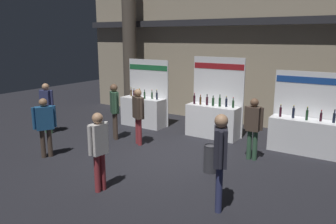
# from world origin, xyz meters

# --- Properties ---
(ground_plane) EXTENTS (26.58, 26.58, 0.00)m
(ground_plane) POSITION_xyz_m (0.00, 0.00, 0.00)
(ground_plane) COLOR black
(hall_colonnade) EXTENTS (13.29, 1.28, 6.66)m
(hall_colonnade) POSITION_xyz_m (0.00, 4.44, 3.29)
(hall_colonnade) COLOR tan
(hall_colonnade) RESTS_ON ground_plane
(exhibitor_booth_0) EXTENTS (1.70, 0.66, 2.37)m
(exhibitor_booth_0) POSITION_xyz_m (-2.42, 2.35, 0.61)
(exhibitor_booth_0) COLOR white
(exhibitor_booth_0) RESTS_ON ground_plane
(exhibitor_booth_1) EXTENTS (1.76, 0.66, 2.54)m
(exhibitor_booth_1) POSITION_xyz_m (0.28, 2.46, 0.63)
(exhibitor_booth_1) COLOR white
(exhibitor_booth_1) RESTS_ON ground_plane
(exhibitor_booth_2) EXTENTS (1.98, 0.66, 2.23)m
(exhibitor_booth_2) POSITION_xyz_m (3.08, 2.47, 0.57)
(exhibitor_booth_2) COLOR white
(exhibitor_booth_2) RESTS_ON ground_plane
(trash_bin) EXTENTS (0.33, 0.33, 0.67)m
(trash_bin) POSITION_xyz_m (1.49, -0.23, 0.34)
(trash_bin) COLOR #38383D
(trash_bin) RESTS_ON ground_plane
(visitor_0) EXTENTS (0.24, 0.51, 1.68)m
(visitor_0) POSITION_xyz_m (-0.00, -2.39, 0.99)
(visitor_0) COLOR maroon
(visitor_0) RESTS_ON ground_plane
(visitor_1) EXTENTS (0.41, 0.54, 1.61)m
(visitor_1) POSITION_xyz_m (-2.64, -1.69, 0.96)
(visitor_1) COLOR #47382D
(visitor_1) RESTS_ON ground_plane
(visitor_2) EXTENTS (0.43, 0.38, 1.75)m
(visitor_2) POSITION_xyz_m (-2.19, 0.54, 1.03)
(visitor_2) COLOR #47382D
(visitor_2) RESTS_ON ground_plane
(visitor_3) EXTENTS (0.50, 0.27, 1.64)m
(visitor_3) POSITION_xyz_m (2.04, 1.12, 0.97)
(visitor_3) COLOR #33563D
(visitor_3) RESTS_ON ground_plane
(visitor_4) EXTENTS (0.39, 0.55, 1.84)m
(visitor_4) POSITION_xyz_m (2.41, -1.78, 1.12)
(visitor_4) COLOR navy
(visitor_4) RESTS_ON ground_plane
(visitor_5) EXTENTS (0.51, 0.40, 1.68)m
(visitor_5) POSITION_xyz_m (-1.24, 0.51, 1.00)
(visitor_5) COLOR maroon
(visitor_5) RESTS_ON ground_plane
(visitor_6) EXTENTS (0.52, 0.32, 1.68)m
(visitor_6) POSITION_xyz_m (-4.52, -0.17, 1.00)
(visitor_6) COLOR #33563D
(visitor_6) RESTS_ON ground_plane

